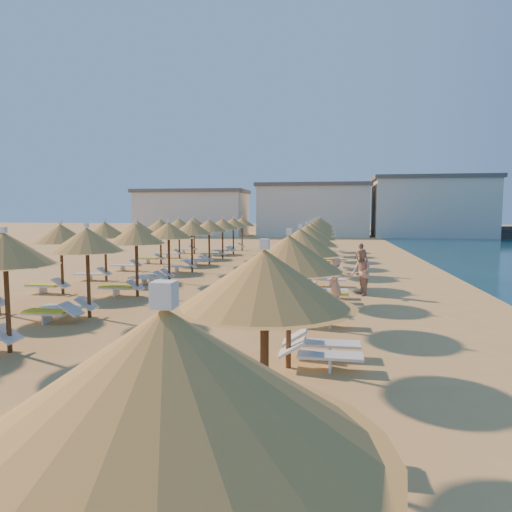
% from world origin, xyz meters
% --- Properties ---
extents(ground, '(220.00, 220.00, 0.00)m').
position_xyz_m(ground, '(0.00, 0.00, 0.00)').
color(ground, tan).
rests_on(ground, ground).
extents(hotel_blocks, '(48.47, 9.96, 8.10)m').
position_xyz_m(hotel_blocks, '(1.87, 46.90, 3.70)').
color(hotel_blocks, beige).
rests_on(hotel_blocks, ground).
extents(parasol_row_east, '(2.48, 39.77, 3.04)m').
position_xyz_m(parasol_row_east, '(2.59, 3.58, 2.46)').
color(parasol_row_east, brown).
rests_on(parasol_row_east, ground).
extents(parasol_row_west, '(2.48, 39.77, 3.04)m').
position_xyz_m(parasol_row_west, '(-4.17, 3.58, 2.46)').
color(parasol_row_west, brown).
rests_on(parasol_row_west, ground).
extents(parasol_row_inland, '(2.48, 28.59, 3.04)m').
position_xyz_m(parasol_row_inland, '(-7.44, 5.44, 2.46)').
color(parasol_row_inland, brown).
rests_on(parasol_row_inland, ground).
extents(loungers, '(13.23, 38.74, 0.66)m').
position_xyz_m(loungers, '(-2.14, 3.85, 0.34)').
color(loungers, white).
rests_on(loungers, ground).
extents(beachgoer_c, '(0.95, 1.06, 1.73)m').
position_xyz_m(beachgoer_c, '(5.12, 7.58, 0.86)').
color(beachgoer_c, tan).
rests_on(beachgoer_c, ground).
extents(beachgoer_a, '(0.57, 0.74, 1.78)m').
position_xyz_m(beachgoer_a, '(3.66, -1.22, 0.89)').
color(beachgoer_a, tan).
rests_on(beachgoer_a, ground).
extents(beachgoer_b, '(0.95, 1.09, 1.90)m').
position_xyz_m(beachgoer_b, '(4.73, 1.54, 0.95)').
color(beachgoer_b, tan).
rests_on(beachgoer_b, ground).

